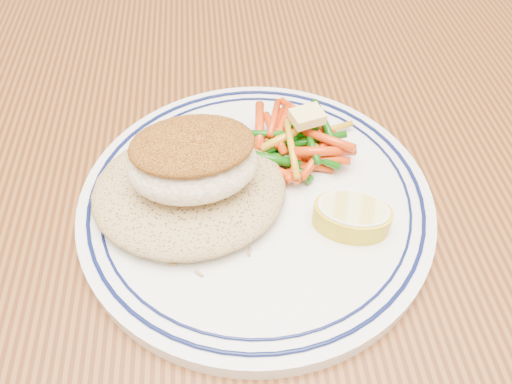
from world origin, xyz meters
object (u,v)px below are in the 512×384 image
(fish_fillet, at_px, (193,160))
(rice_pilaf, at_px, (189,187))
(vegetable_pile, at_px, (298,142))
(dining_table, at_px, (294,302))
(lemon_wedge, at_px, (352,216))
(plate, at_px, (256,200))

(fish_fillet, bearing_deg, rice_pilaf, 152.48)
(rice_pilaf, distance_m, vegetable_pile, 0.10)
(rice_pilaf, relative_size, vegetable_pile, 1.41)
(dining_table, bearing_deg, fish_fillet, 154.85)
(fish_fillet, xyz_separation_m, lemon_wedge, (0.11, -0.04, -0.03))
(dining_table, distance_m, plate, 0.12)
(rice_pilaf, xyz_separation_m, fish_fillet, (0.01, -0.00, 0.03))
(dining_table, distance_m, fish_fillet, 0.18)
(plate, bearing_deg, vegetable_pile, 47.71)
(vegetable_pile, bearing_deg, rice_pilaf, -155.40)
(plate, distance_m, rice_pilaf, 0.06)
(plate, xyz_separation_m, rice_pilaf, (-0.05, 0.00, 0.02))
(rice_pilaf, height_order, vegetable_pile, same)
(dining_table, xyz_separation_m, vegetable_pile, (0.01, 0.08, 0.13))
(dining_table, relative_size, lemon_wedge, 22.18)
(dining_table, relative_size, fish_fillet, 15.05)
(fish_fillet, distance_m, lemon_wedge, 0.12)
(plate, xyz_separation_m, lemon_wedge, (0.07, -0.04, 0.02))
(vegetable_pile, bearing_deg, dining_table, -96.11)
(dining_table, height_order, vegetable_pile, vegetable_pile)
(dining_table, height_order, plate, plate)
(rice_pilaf, bearing_deg, vegetable_pile, 24.60)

